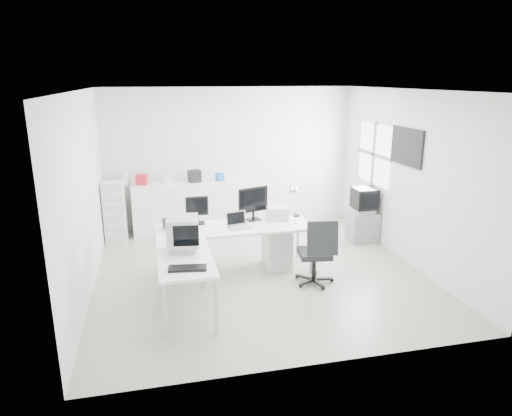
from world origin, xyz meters
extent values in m
cube|color=silver|center=(0.00, 0.00, 0.00)|extent=(5.00, 5.00, 0.01)
cube|color=white|center=(0.00, 0.00, 2.80)|extent=(5.00, 5.00, 0.01)
cube|color=silver|center=(0.00, 2.50, 1.40)|extent=(5.00, 0.02, 2.80)
cube|color=silver|center=(-2.50, 0.00, 1.40)|extent=(0.02, 5.00, 2.80)
cube|color=silver|center=(2.50, 0.00, 1.40)|extent=(0.02, 5.00, 2.80)
cube|color=white|center=(0.34, 0.17, 0.30)|extent=(0.40, 0.50, 0.60)
cube|color=black|center=(-1.21, 0.22, 0.82)|extent=(0.49, 0.42, 0.15)
cube|color=white|center=(0.29, -0.03, 0.76)|extent=(0.41, 0.23, 0.02)
sphere|color=white|center=(0.59, 0.02, 0.78)|extent=(0.06, 0.06, 0.06)
cube|color=#BCBCBC|center=(0.39, 0.34, 0.85)|extent=(0.39, 0.35, 0.20)
cube|color=black|center=(-1.21, -1.38, 0.77)|extent=(0.48, 0.24, 0.03)
cube|color=gray|center=(2.22, 0.95, 0.28)|extent=(0.51, 0.42, 0.56)
cube|color=white|center=(-0.96, 2.24, 0.51)|extent=(2.02, 0.51, 1.01)
cube|color=red|center=(-1.76, 2.24, 1.11)|extent=(0.23, 0.21, 0.19)
cube|color=white|center=(-1.26, 2.24, 1.09)|extent=(0.17, 0.15, 0.15)
cube|color=black|center=(-0.76, 2.24, 1.12)|extent=(0.26, 0.24, 0.23)
cube|color=#1757A3|center=(-0.26, 2.24, 1.08)|extent=(0.18, 0.16, 0.15)
cylinder|color=white|center=(-2.06, 2.28, 1.12)|extent=(0.07, 0.07, 0.22)
cube|color=white|center=(-2.28, 2.02, 0.56)|extent=(0.39, 0.47, 1.12)
camera|label=1|loc=(-1.54, -6.50, 2.97)|focal=32.00mm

